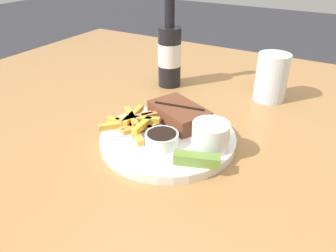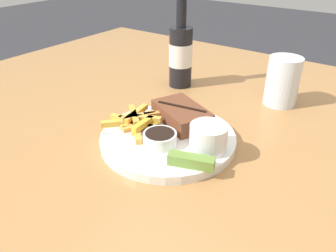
% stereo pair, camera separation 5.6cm
% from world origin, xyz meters
% --- Properties ---
extents(dining_table, '(1.53, 1.38, 0.76)m').
position_xyz_m(dining_table, '(0.00, 0.00, 0.70)').
color(dining_table, '#A87542').
rests_on(dining_table, ground_plane).
extents(dinner_plate, '(0.27, 0.27, 0.02)m').
position_xyz_m(dinner_plate, '(0.00, 0.00, 0.77)').
color(dinner_plate, white).
rests_on(dinner_plate, dining_table).
extents(steak_portion, '(0.15, 0.13, 0.04)m').
position_xyz_m(steak_portion, '(-0.01, 0.06, 0.79)').
color(steak_portion, brown).
rests_on(steak_portion, dinner_plate).
extents(fries_pile, '(0.15, 0.13, 0.02)m').
position_xyz_m(fries_pile, '(-0.07, -0.01, 0.79)').
color(fries_pile, gold).
rests_on(fries_pile, dinner_plate).
extents(coleslaw_cup, '(0.07, 0.07, 0.05)m').
position_xyz_m(coleslaw_cup, '(0.09, -0.00, 0.81)').
color(coleslaw_cup, white).
rests_on(coleslaw_cup, dinner_plate).
extents(dipping_sauce_cup, '(0.06, 0.06, 0.03)m').
position_xyz_m(dipping_sauce_cup, '(0.01, -0.04, 0.79)').
color(dipping_sauce_cup, silver).
rests_on(dipping_sauce_cup, dinner_plate).
extents(pickle_spear, '(0.08, 0.05, 0.02)m').
position_xyz_m(pickle_spear, '(0.09, -0.06, 0.79)').
color(pickle_spear, olive).
rests_on(pickle_spear, dinner_plate).
extents(fork_utensil, '(0.12, 0.08, 0.00)m').
position_xyz_m(fork_utensil, '(-0.06, -0.04, 0.78)').
color(fork_utensil, '#B7B7BC').
rests_on(fork_utensil, dinner_plate).
extents(knife_utensil, '(0.07, 0.16, 0.01)m').
position_xyz_m(knife_utensil, '(-0.02, 0.02, 0.78)').
color(knife_utensil, '#B7B7BC').
rests_on(knife_utensil, dinner_plate).
extents(beer_bottle, '(0.06, 0.06, 0.26)m').
position_xyz_m(beer_bottle, '(-0.15, 0.27, 0.85)').
color(beer_bottle, black).
rests_on(beer_bottle, dining_table).
extents(drinking_glass, '(0.08, 0.08, 0.12)m').
position_xyz_m(drinking_glass, '(0.12, 0.31, 0.82)').
color(drinking_glass, silver).
rests_on(drinking_glass, dining_table).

